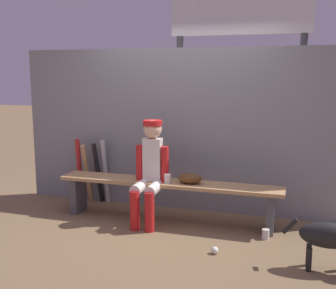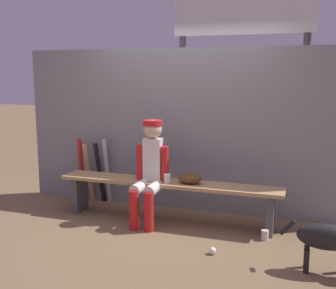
{
  "view_description": "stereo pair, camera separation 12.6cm",
  "coord_description": "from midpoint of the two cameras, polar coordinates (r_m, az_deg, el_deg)",
  "views": [
    {
      "loc": [
        1.43,
        -4.63,
        1.79
      ],
      "look_at": [
        0.0,
        0.0,
        0.95
      ],
      "focal_mm": 44.53,
      "sensor_mm": 36.0,
      "label": 1
    },
    {
      "loc": [
        1.55,
        -4.59,
        1.79
      ],
      "look_at": [
        0.0,
        0.0,
        0.95
      ],
      "focal_mm": 44.53,
      "sensor_mm": 36.0,
      "label": 2
    }
  ],
  "objects": [
    {
      "name": "bat_wood_tan",
      "position": [
        5.88,
        -10.17,
        -3.81
      ],
      "size": [
        0.07,
        0.25,
        0.83
      ],
      "primitive_type": "cylinder",
      "rotation": [
        0.23,
        0.0,
        -0.03
      ],
      "color": "tan",
      "rests_on": "ground_plane"
    },
    {
      "name": "baseball_glove",
      "position": [
        4.92,
        3.74,
        -4.65
      ],
      "size": [
        0.28,
        0.2,
        0.12
      ],
      "primitive_type": "ellipsoid",
      "color": "#593819",
      "rests_on": "dugout_bench"
    },
    {
      "name": "dog",
      "position": [
        4.08,
        22.56,
        -11.77
      ],
      "size": [
        0.84,
        0.2,
        0.49
      ],
      "color": "black",
      "rests_on": "ground_plane"
    },
    {
      "name": "scoreboard",
      "position": [
        6.21,
        11.33,
        15.3
      ],
      "size": [
        2.28,
        0.27,
        3.42
      ],
      "color": "#3F3F42",
      "rests_on": "ground_plane"
    },
    {
      "name": "bat_aluminum_silver",
      "position": [
        5.79,
        -7.74,
        -3.65
      ],
      "size": [
        0.08,
        0.18,
        0.89
      ],
      "primitive_type": "cylinder",
      "rotation": [
        0.13,
        0.0,
        -0.11
      ],
      "color": "#B7B7BC",
      "rests_on": "ground_plane"
    },
    {
      "name": "bat_aluminum_black",
      "position": [
        5.82,
        -8.72,
        -3.83
      ],
      "size": [
        0.09,
        0.24,
        0.85
      ],
      "primitive_type": "cylinder",
      "rotation": [
        0.2,
        0.0,
        -0.12
      ],
      "color": "black",
      "rests_on": "ground_plane"
    },
    {
      "name": "player_seated",
      "position": [
        4.93,
        -1.81,
        -3.2
      ],
      "size": [
        0.41,
        0.55,
        1.23
      ],
      "color": "silver",
      "rests_on": "ground_plane"
    },
    {
      "name": "cup_on_bench",
      "position": [
        4.93,
        0.68,
        -4.68
      ],
      "size": [
        0.08,
        0.08,
        0.11
      ],
      "primitive_type": "cylinder",
      "color": "silver",
      "rests_on": "dugout_bench"
    },
    {
      "name": "chainlink_fence",
      "position": [
        5.4,
        2.45,
        1.94
      ],
      "size": [
        4.41,
        0.03,
        2.09
      ],
      "primitive_type": "cube",
      "color": "gray",
      "rests_on": "ground_plane"
    },
    {
      "name": "ground_plane",
      "position": [
        5.16,
        0.71,
        -10.42
      ],
      "size": [
        30.0,
        30.0,
        0.0
      ],
      "primitive_type": "plane",
      "color": "brown"
    },
    {
      "name": "cup_on_ground",
      "position": [
        4.73,
        13.88,
        -11.94
      ],
      "size": [
        0.08,
        0.08,
        0.11
      ],
      "primitive_type": "cylinder",
      "color": "silver",
      "rests_on": "ground_plane"
    },
    {
      "name": "baseball",
      "position": [
        4.3,
        6.95,
        -14.24
      ],
      "size": [
        0.07,
        0.07,
        0.07
      ],
      "primitive_type": "sphere",
      "color": "white",
      "rests_on": "ground_plane"
    },
    {
      "name": "bat_aluminum_red",
      "position": [
        5.9,
        -11.17,
        -3.48
      ],
      "size": [
        0.08,
        0.14,
        0.89
      ],
      "primitive_type": "cylinder",
      "rotation": [
        0.08,
        0.0,
        0.09
      ],
      "color": "#B22323",
      "rests_on": "ground_plane"
    },
    {
      "name": "dugout_bench",
      "position": [
        5.04,
        0.72,
        -6.25
      ],
      "size": [
        2.73,
        0.36,
        0.5
      ],
      "color": "tan",
      "rests_on": "ground_plane"
    }
  ]
}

